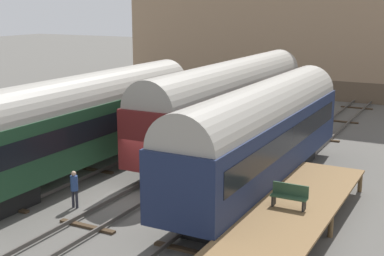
% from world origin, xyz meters
% --- Properties ---
extents(ground_plane, '(200.00, 200.00, 0.00)m').
position_xyz_m(ground_plane, '(0.00, 0.00, 0.00)').
color(ground_plane, '#56544F').
extents(track_left, '(2.60, 60.00, 0.26)m').
position_xyz_m(track_left, '(-4.45, 0.00, 0.14)').
color(track_left, '#4C4742').
rests_on(track_left, ground).
extents(track_middle, '(2.60, 60.00, 0.26)m').
position_xyz_m(track_middle, '(0.00, 0.00, 0.14)').
color(track_middle, '#4C4742').
rests_on(track_middle, ground).
extents(track_right, '(2.60, 60.00, 0.26)m').
position_xyz_m(track_right, '(4.45, 0.00, 0.14)').
color(track_right, '#4C4742').
rests_on(track_right, ground).
extents(train_car_navy, '(2.92, 16.03, 5.11)m').
position_xyz_m(train_car_navy, '(4.45, 4.28, 2.91)').
color(train_car_navy, black).
rests_on(train_car_navy, ground).
extents(train_car_green, '(2.89, 17.11, 5.13)m').
position_xyz_m(train_car_green, '(-4.45, 2.59, 2.93)').
color(train_car_green, black).
rests_on(train_car_green, ground).
extents(train_car_maroon, '(2.99, 18.79, 5.28)m').
position_xyz_m(train_car_maroon, '(0.00, 10.63, 3.01)').
color(train_car_maroon, black).
rests_on(train_car_maroon, ground).
extents(station_platform, '(3.04, 11.57, 1.03)m').
position_xyz_m(station_platform, '(7.29, 0.61, 0.95)').
color(station_platform, brown).
rests_on(station_platform, ground).
extents(bench, '(1.40, 0.40, 0.91)m').
position_xyz_m(bench, '(7.12, 0.27, 1.51)').
color(bench, '#2D4C33').
rests_on(bench, station_platform).
extents(person_worker, '(0.32, 0.32, 1.66)m').
position_xyz_m(person_worker, '(-1.78, -1.57, 0.99)').
color(person_worker, '#282833').
rests_on(person_worker, ground).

